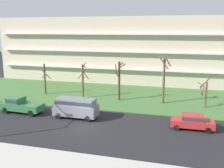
% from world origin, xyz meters
% --- Properties ---
extents(ground, '(160.00, 160.00, 0.00)m').
position_xyz_m(ground, '(0.00, 0.00, 0.00)').
color(ground, '#232326').
extents(sidewalk_curb_near, '(80.00, 4.00, 0.15)m').
position_xyz_m(sidewalk_curb_near, '(0.00, -8.00, 0.07)').
color(sidewalk_curb_near, '#BCB7AD').
rests_on(sidewalk_curb_near, ground).
extents(grass_lawn_strip, '(80.00, 16.00, 0.08)m').
position_xyz_m(grass_lawn_strip, '(0.00, 14.00, 0.04)').
color(grass_lawn_strip, '#477238').
rests_on(grass_lawn_strip, ground).
extents(apartment_building, '(53.49, 12.20, 12.60)m').
position_xyz_m(apartment_building, '(0.00, 27.62, 6.30)').
color(apartment_building, beige).
rests_on(apartment_building, ground).
extents(tree_far_left, '(1.24, 1.30, 4.98)m').
position_xyz_m(tree_far_left, '(-10.94, 11.64, 2.59)').
color(tree_far_left, brown).
rests_on(tree_far_left, ground).
extents(tree_left, '(1.78, 1.78, 5.49)m').
position_xyz_m(tree_left, '(-4.27, 11.14, 2.85)').
color(tree_left, brown).
rests_on(tree_left, ground).
extents(tree_center, '(1.58, 1.59, 5.73)m').
position_xyz_m(tree_center, '(1.25, 11.40, 3.15)').
color(tree_center, '#4C3828').
rests_on(tree_center, ground).
extents(tree_right, '(1.95, 1.33, 6.96)m').
position_xyz_m(tree_right, '(7.63, 11.40, 3.58)').
color(tree_right, brown).
rests_on(tree_right, ground).
extents(tree_far_right, '(1.72, 2.07, 4.15)m').
position_xyz_m(tree_far_right, '(13.11, 10.97, 2.16)').
color(tree_far_right, brown).
rests_on(tree_far_right, ground).
extents(sedan_red_near_left, '(4.41, 1.84, 1.57)m').
position_xyz_m(sedan_red_near_left, '(11.38, 2.50, 0.87)').
color(sedan_red_near_left, '#B22828').
rests_on(sedan_red_near_left, ground).
extents(van_gray_center_left, '(5.23, 2.07, 2.36)m').
position_xyz_m(van_gray_center_left, '(-1.77, 2.50, 1.40)').
color(van_gray_center_left, slate).
rests_on(van_gray_center_left, ground).
extents(pickup_green_center_right, '(5.50, 2.29, 1.95)m').
position_xyz_m(pickup_green_center_right, '(-9.25, 2.51, 1.02)').
color(pickup_green_center_right, '#2D6B3D').
rests_on(pickup_green_center_right, ground).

